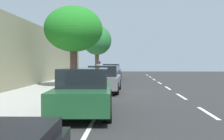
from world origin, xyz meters
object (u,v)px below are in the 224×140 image
at_px(street_tree_near_cyclist, 97,41).
at_px(street_tree_mid_block, 74,30).
at_px(parked_sedan_dark_blue_nearest, 112,72).
at_px(bicycle_at_curb, 101,79).
at_px(parked_sedan_green_mid, 84,91).
at_px(cyclist_with_backpack, 99,70).
at_px(parked_sedan_grey_second, 104,79).

relative_size(street_tree_near_cyclist, street_tree_mid_block, 1.12).
xyz_separation_m(parked_sedan_dark_blue_nearest, bicycle_at_curb, (0.53, 5.90, -0.38)).
xyz_separation_m(parked_sedan_green_mid, street_tree_near_cyclist, (2.01, -22.01, 3.49)).
bearing_deg(cyclist_with_backpack, street_tree_mid_block, 72.46).
height_order(parked_sedan_grey_second, cyclist_with_backpack, cyclist_with_backpack).
bearing_deg(bicycle_at_curb, parked_sedan_grey_second, 97.50).
bearing_deg(street_tree_near_cyclist, parked_sedan_dark_blue_nearest, 113.94).
bearing_deg(parked_sedan_dark_blue_nearest, parked_sedan_grey_second, 90.91).
distance_m(parked_sedan_green_mid, bicycle_at_curb, 11.67).
relative_size(bicycle_at_curb, street_tree_near_cyclist, 0.22).
relative_size(parked_sedan_grey_second, street_tree_mid_block, 0.85).
distance_m(bicycle_at_curb, cyclist_with_backpack, 0.90).
height_order(bicycle_at_curb, cyclist_with_backpack, cyclist_with_backpack).
distance_m(parked_sedan_dark_blue_nearest, parked_sedan_green_mid, 17.55).
distance_m(parked_sedan_dark_blue_nearest, cyclist_with_backpack, 5.51).
relative_size(parked_sedan_green_mid, cyclist_with_backpack, 2.48).
relative_size(parked_sedan_grey_second, street_tree_near_cyclist, 0.75).
distance_m(parked_sedan_grey_second, cyclist_with_backpack, 5.90).
bearing_deg(parked_sedan_green_mid, street_tree_mid_block, -76.21).
relative_size(cyclist_with_backpack, street_tree_mid_block, 0.35).
bearing_deg(cyclist_with_backpack, street_tree_near_cyclist, -82.89).
bearing_deg(street_tree_mid_block, bicycle_at_curb, -112.89).
bearing_deg(parked_sedan_grey_second, parked_sedan_green_mid, 88.65).
height_order(parked_sedan_dark_blue_nearest, bicycle_at_curb, parked_sedan_dark_blue_nearest).
distance_m(parked_sedan_dark_blue_nearest, bicycle_at_curb, 5.94).
bearing_deg(parked_sedan_grey_second, parked_sedan_dark_blue_nearest, -89.09).
xyz_separation_m(parked_sedan_dark_blue_nearest, cyclist_with_backpack, (0.75, 5.44, 0.37)).
height_order(parked_sedan_dark_blue_nearest, street_tree_mid_block, street_tree_mid_block).
height_order(parked_sedan_dark_blue_nearest, street_tree_near_cyclist, street_tree_near_cyclist).
xyz_separation_m(parked_sedan_green_mid, bicycle_at_curb, (0.56, -11.65, -0.38)).
height_order(cyclist_with_backpack, street_tree_mid_block, street_tree_mid_block).
xyz_separation_m(street_tree_near_cyclist, street_tree_mid_block, (-0.00, 13.81, -0.40)).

